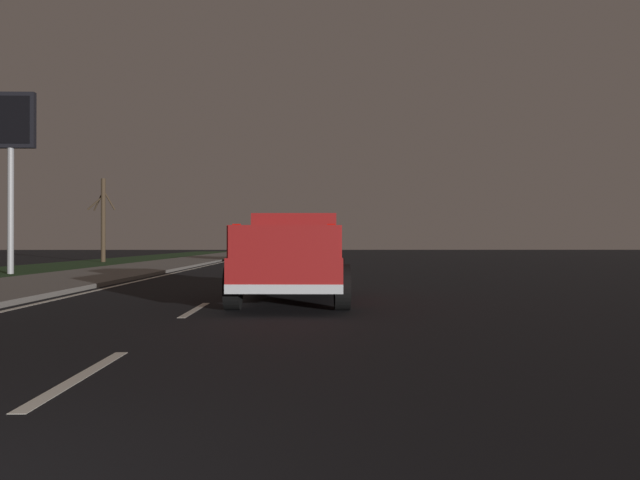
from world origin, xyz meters
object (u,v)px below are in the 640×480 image
(pickup_truck, at_px, (294,257))
(bare_tree_far, at_px, (103,218))
(gas_price_sign, at_px, (11,137))
(sedan_white, at_px, (304,250))
(sedan_silver, at_px, (253,249))

(pickup_truck, height_order, bare_tree_far, bare_tree_far)
(pickup_truck, xyz_separation_m, gas_price_sign, (10.59, 11.44, 4.48))
(sedan_white, bearing_deg, gas_price_sign, 139.17)
(pickup_truck, relative_size, bare_tree_far, 1.03)
(sedan_silver, distance_m, bare_tree_far, 9.74)
(pickup_truck, height_order, sedan_white, pickup_truck)
(gas_price_sign, distance_m, bare_tree_far, 14.73)
(sedan_silver, distance_m, gas_price_sign, 18.63)
(sedan_white, relative_size, bare_tree_far, 0.83)
(gas_price_sign, bearing_deg, bare_tree_far, 5.43)
(sedan_silver, relative_size, sedan_white, 1.00)
(pickup_truck, distance_m, sedan_white, 23.78)
(sedan_white, bearing_deg, bare_tree_far, 84.44)
(sedan_silver, xyz_separation_m, bare_tree_far, (-1.75, 9.38, 1.98))
(sedan_white, distance_m, bare_tree_far, 12.98)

